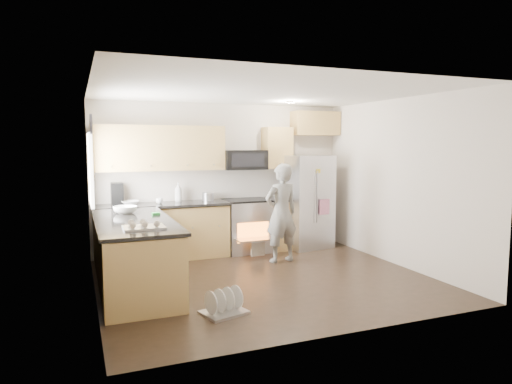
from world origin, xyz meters
name	(u,v)px	position (x,y,z in m)	size (l,w,h in m)	color
ground	(265,279)	(0.00, 0.00, 0.00)	(4.50, 4.50, 0.00)	black
room_shell	(263,160)	(-0.04, 0.02, 1.67)	(4.54, 4.04, 2.62)	beige
back_cabinet_run	(193,199)	(-0.59, 1.75, 0.96)	(4.45, 0.64, 2.50)	#A37F41
peninsula	(135,254)	(-1.75, 0.25, 0.46)	(0.96, 2.36, 1.03)	#A37F41
stove_range	(246,214)	(0.35, 1.69, 0.68)	(0.76, 0.97, 1.79)	#B7B7BC
refrigerator	(307,202)	(1.50, 1.60, 0.85)	(0.93, 0.78, 1.69)	#B7B7BC
person	(281,213)	(0.62, 0.82, 0.79)	(0.58, 0.38, 1.59)	gray
dish_rack	(224,307)	(-0.93, -1.02, 0.08)	(0.56, 0.49, 0.29)	#B7B7BC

